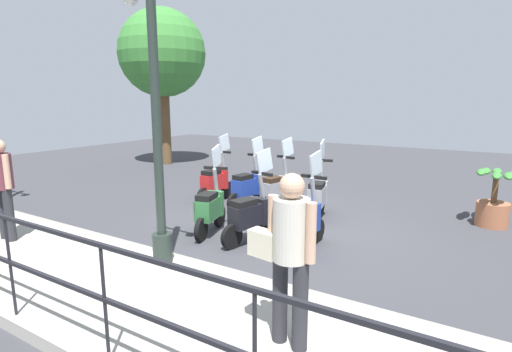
# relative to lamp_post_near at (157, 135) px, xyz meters

# --- Properties ---
(ground_plane) EXTENTS (28.00, 28.00, 0.00)m
(ground_plane) POSITION_rel_lamp_post_near_xyz_m (2.40, -0.41, -1.89)
(ground_plane) COLOR #38383D
(promenade_walkway) EXTENTS (2.20, 20.00, 0.15)m
(promenade_walkway) POSITION_rel_lamp_post_near_xyz_m (-0.75, -0.41, -1.81)
(promenade_walkway) COLOR #A39E93
(promenade_walkway) RESTS_ON ground_plane
(fence_railing) EXTENTS (0.04, 16.03, 1.07)m
(fence_railing) POSITION_rel_lamp_post_near_xyz_m (-1.80, -0.41, -0.99)
(fence_railing) COLOR black
(fence_railing) RESTS_ON promenade_walkway
(lamp_post_near) EXTENTS (0.26, 0.90, 3.95)m
(lamp_post_near) POSITION_rel_lamp_post_near_xyz_m (0.00, 0.00, 0.00)
(lamp_post_near) COLOR #232D28
(lamp_post_near) RESTS_ON promenade_walkway
(pedestrian_with_bag) EXTENTS (0.37, 0.66, 1.59)m
(pedestrian_with_bag) POSITION_rel_lamp_post_near_xyz_m (-0.78, -2.31, -0.81)
(pedestrian_with_bag) COLOR #28282D
(pedestrian_with_bag) RESTS_ON promenade_walkway
(pedestrian_distant) EXTENTS (0.34, 0.49, 1.59)m
(pedestrian_distant) POSITION_rel_lamp_post_near_xyz_m (-0.64, 2.72, -0.81)
(pedestrian_distant) COLOR #28282D
(pedestrian_distant) RESTS_ON promenade_walkway
(tree_large) EXTENTS (3.00, 3.00, 5.37)m
(tree_large) POSITION_rel_lamp_post_near_xyz_m (6.79, 6.45, 1.95)
(tree_large) COLOR brown
(tree_large) RESTS_ON ground_plane
(potted_palm) EXTENTS (1.06, 0.66, 1.05)m
(potted_palm) POSITION_rel_lamp_post_near_xyz_m (4.68, -3.81, -1.44)
(potted_palm) COLOR #9E5B3D
(potted_palm) RESTS_ON ground_plane
(scooter_near_0) EXTENTS (1.23, 0.44, 1.54)m
(scooter_near_0) POSITION_rel_lamp_post_near_xyz_m (1.75, -1.30, -1.41)
(scooter_near_0) COLOR black
(scooter_near_0) RESTS_ON ground_plane
(scooter_near_1) EXTENTS (1.21, 0.51, 1.54)m
(scooter_near_1) POSITION_rel_lamp_post_near_xyz_m (1.58, -0.42, -1.41)
(scooter_near_1) COLOR black
(scooter_near_1) RESTS_ON ground_plane
(scooter_near_2) EXTENTS (1.21, 0.52, 1.54)m
(scooter_near_2) POSITION_rel_lamp_post_near_xyz_m (1.59, 0.41, -1.41)
(scooter_near_2) COLOR black
(scooter_near_2) RESTS_ON ground_plane
(scooter_far_0) EXTENTS (1.22, 0.49, 1.54)m
(scooter_far_0) POSITION_rel_lamp_post_near_xyz_m (3.41, -0.84, -1.41)
(scooter_far_0) COLOR black
(scooter_far_0) RESTS_ON ground_plane
(scooter_far_1) EXTENTS (1.22, 0.50, 1.54)m
(scooter_far_1) POSITION_rel_lamp_post_near_xyz_m (3.42, 0.08, -1.41)
(scooter_far_1) COLOR black
(scooter_far_1) RESTS_ON ground_plane
(scooter_far_2) EXTENTS (1.23, 0.47, 1.54)m
(scooter_far_2) POSITION_rel_lamp_post_near_xyz_m (3.34, 0.76, -1.41)
(scooter_far_2) COLOR black
(scooter_far_2) RESTS_ON ground_plane
(scooter_far_3) EXTENTS (1.23, 0.44, 1.54)m
(scooter_far_3) POSITION_rel_lamp_post_near_xyz_m (3.41, 1.67, -1.41)
(scooter_far_3) COLOR black
(scooter_far_3) RESTS_ON ground_plane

